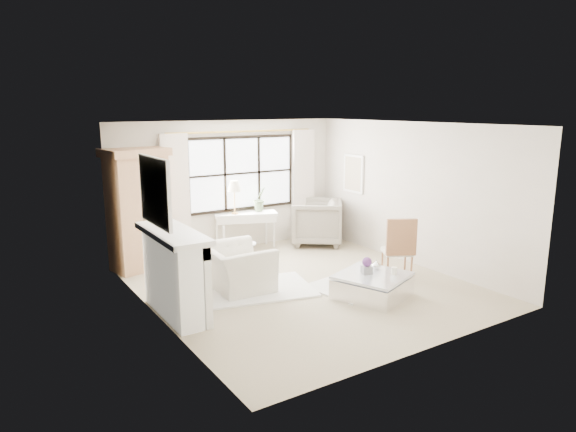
% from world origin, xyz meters
% --- Properties ---
extents(floor, '(5.50, 5.50, 0.00)m').
position_xyz_m(floor, '(0.00, 0.00, 0.00)').
color(floor, tan).
rests_on(floor, ground).
extents(ceiling, '(5.50, 5.50, 0.00)m').
position_xyz_m(ceiling, '(0.00, 0.00, 2.70)').
color(ceiling, white).
rests_on(ceiling, ground).
extents(wall_back, '(5.00, 0.00, 5.00)m').
position_xyz_m(wall_back, '(0.00, 2.75, 1.35)').
color(wall_back, silver).
rests_on(wall_back, ground).
extents(wall_front, '(5.00, 0.00, 5.00)m').
position_xyz_m(wall_front, '(0.00, -2.75, 1.35)').
color(wall_front, silver).
rests_on(wall_front, ground).
extents(wall_left, '(0.00, 5.50, 5.50)m').
position_xyz_m(wall_left, '(-2.50, 0.00, 1.35)').
color(wall_left, beige).
rests_on(wall_left, ground).
extents(wall_right, '(0.00, 5.50, 5.50)m').
position_xyz_m(wall_right, '(2.50, 0.00, 1.35)').
color(wall_right, beige).
rests_on(wall_right, ground).
extents(window_pane, '(2.40, 0.02, 1.50)m').
position_xyz_m(window_pane, '(0.30, 2.73, 1.60)').
color(window_pane, silver).
rests_on(window_pane, wall_back).
extents(window_frame, '(2.50, 0.04, 1.50)m').
position_xyz_m(window_frame, '(0.30, 2.72, 1.60)').
color(window_frame, black).
rests_on(window_frame, wall_back).
extents(curtain_rod, '(3.30, 0.04, 0.04)m').
position_xyz_m(curtain_rod, '(0.30, 2.67, 2.47)').
color(curtain_rod, gold).
rests_on(curtain_rod, wall_back).
extents(curtain_left, '(0.55, 0.10, 2.47)m').
position_xyz_m(curtain_left, '(-1.20, 2.65, 1.24)').
color(curtain_left, white).
rests_on(curtain_left, ground).
extents(curtain_right, '(0.55, 0.10, 2.47)m').
position_xyz_m(curtain_right, '(1.80, 2.65, 1.24)').
color(curtain_right, silver).
rests_on(curtain_right, ground).
extents(fireplace, '(0.58, 1.66, 1.26)m').
position_xyz_m(fireplace, '(-2.27, 0.00, 0.65)').
color(fireplace, white).
rests_on(fireplace, ground).
extents(mirror_frame, '(0.05, 1.15, 0.95)m').
position_xyz_m(mirror_frame, '(-2.47, 0.00, 1.84)').
color(mirror_frame, white).
rests_on(mirror_frame, wall_left).
extents(mirror_glass, '(0.02, 1.00, 0.80)m').
position_xyz_m(mirror_glass, '(-2.44, 0.00, 1.84)').
color(mirror_glass, silver).
rests_on(mirror_glass, wall_left).
extents(art_frame, '(0.04, 0.62, 0.82)m').
position_xyz_m(art_frame, '(2.47, 1.70, 1.55)').
color(art_frame, white).
rests_on(art_frame, wall_right).
extents(art_canvas, '(0.01, 0.52, 0.72)m').
position_xyz_m(art_canvas, '(2.45, 1.70, 1.55)').
color(art_canvas, beige).
rests_on(art_canvas, wall_right).
extents(mantel_lamp, '(0.22, 0.22, 0.51)m').
position_xyz_m(mantel_lamp, '(-2.25, 0.46, 1.65)').
color(mantel_lamp, black).
rests_on(mantel_lamp, fireplace).
extents(armoire, '(1.25, 0.93, 2.24)m').
position_xyz_m(armoire, '(-2.01, 2.43, 1.14)').
color(armoire, tan).
rests_on(armoire, floor).
extents(console_table, '(1.38, 0.87, 0.80)m').
position_xyz_m(console_table, '(0.25, 2.50, 0.40)').
color(console_table, white).
rests_on(console_table, floor).
extents(console_lamp, '(0.28, 0.28, 0.69)m').
position_xyz_m(console_lamp, '(0.00, 2.51, 1.36)').
color(console_lamp, '#B2803E').
rests_on(console_lamp, console_table).
extents(orchid_plant, '(0.34, 0.30, 0.53)m').
position_xyz_m(orchid_plant, '(0.59, 2.49, 1.06)').
color(orchid_plant, '#607950').
rests_on(orchid_plant, console_table).
extents(side_table, '(0.40, 0.40, 0.51)m').
position_xyz_m(side_table, '(-0.39, 1.33, 0.33)').
color(side_table, white).
rests_on(side_table, floor).
extents(rug_left, '(2.02, 1.64, 0.03)m').
position_xyz_m(rug_left, '(-0.76, 0.23, 0.02)').
color(rug_left, white).
rests_on(rug_left, floor).
extents(rug_right, '(1.66, 1.36, 0.03)m').
position_xyz_m(rug_right, '(0.76, -0.46, 0.01)').
color(rug_right, silver).
rests_on(rug_right, floor).
extents(club_armchair, '(1.05, 1.19, 0.74)m').
position_xyz_m(club_armchair, '(-1.01, 0.46, 0.37)').
color(club_armchair, silver).
rests_on(club_armchair, floor).
extents(wingback_chair, '(1.50, 1.49, 0.99)m').
position_xyz_m(wingback_chair, '(1.78, 2.09, 0.49)').
color(wingback_chair, gray).
rests_on(wingback_chair, floor).
extents(french_chair, '(0.66, 0.66, 1.08)m').
position_xyz_m(french_chair, '(1.66, -0.51, 0.31)').
color(french_chair, '#A76E46').
rests_on(french_chair, floor).
extents(coffee_table, '(1.29, 1.29, 0.38)m').
position_xyz_m(coffee_table, '(0.63, -1.02, 0.18)').
color(coffee_table, white).
rests_on(coffee_table, floor).
extents(planter_box, '(0.20, 0.20, 0.12)m').
position_xyz_m(planter_box, '(0.57, -0.95, 0.44)').
color(planter_box, gray).
rests_on(planter_box, coffee_table).
extents(planter_flowers, '(0.15, 0.15, 0.15)m').
position_xyz_m(planter_flowers, '(0.57, -0.95, 0.57)').
color(planter_flowers, '#5D2D70').
rests_on(planter_flowers, planter_box).
extents(pillar_candle, '(0.09, 0.09, 0.12)m').
position_xyz_m(pillar_candle, '(0.90, -1.22, 0.44)').
color(pillar_candle, white).
rests_on(pillar_candle, coffee_table).
extents(coffee_vase, '(0.19, 0.19, 0.15)m').
position_xyz_m(coffee_vase, '(0.85, -0.86, 0.46)').
color(coffee_vase, silver).
rests_on(coffee_vase, coffee_table).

